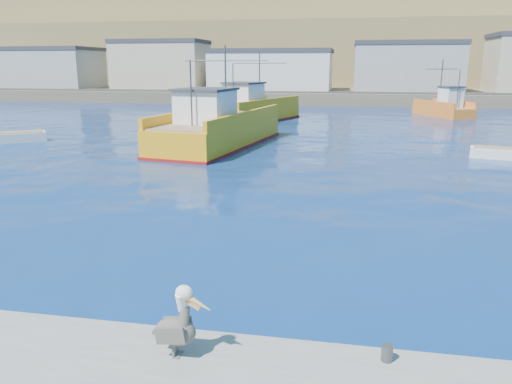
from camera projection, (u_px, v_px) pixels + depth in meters
ground at (254, 289)px, 12.52m from camera, size 260.00×260.00×0.00m
dock_bollards at (250, 339)px, 9.01m from camera, size 36.20×0.20×0.30m
far_shore at (344, 48)px, 114.22m from camera, size 200.00×81.00×24.00m
trawler_yellow_a at (217, 129)px, 34.01m from camera, size 6.59×13.95×6.78m
trawler_yellow_b at (252, 110)px, 48.78m from camera, size 8.13×12.91×6.63m
boat_orange at (445, 107)px, 53.53m from camera, size 5.75×7.78×5.95m
skiff_left at (15, 138)px, 35.99m from camera, size 4.14×3.68×0.90m
skiff_mid at (503, 154)px, 29.72m from camera, size 3.88×2.08×0.80m
pelican at (177, 326)px, 8.64m from camera, size 1.09×0.47×1.35m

